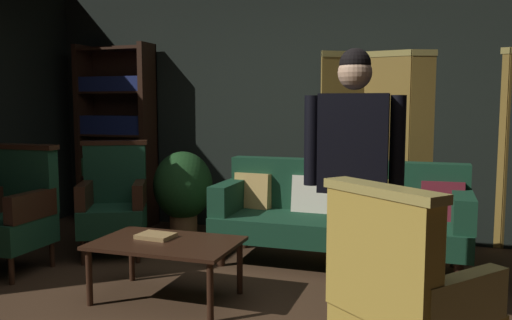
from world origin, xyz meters
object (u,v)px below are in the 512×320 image
armchair_wing_right (14,212)px  book_tan_leather (156,236)px  velvet_couch (340,211)px  coffee_table (166,248)px  bookshelf (117,132)px  potted_plant (183,189)px  folding_screen (432,144)px  armchair_wing_left (114,202)px  armchair_gilt_accent (405,305)px  standing_figure (353,164)px

armchair_wing_right → book_tan_leather: 1.40m
velvet_couch → book_tan_leather: (-1.13, -1.19, -0.02)m
coffee_table → book_tan_leather: (-0.12, 0.06, 0.06)m
armchair_wing_right → book_tan_leather: size_ratio=4.14×
bookshelf → potted_plant: bearing=-21.7°
book_tan_leather → armchair_wing_right: bearing=174.6°
folding_screen → armchair_wing_left: size_ratio=2.06×
armchair_wing_left → potted_plant: 0.80m
velvet_couch → coffee_table: (-1.02, -1.25, -0.08)m
armchair_wing_left → book_tan_leather: bearing=-42.3°
armchair_gilt_accent → armchair_wing_right: bearing=161.5°
armchair_wing_left → book_tan_leather: (0.88, -0.80, -0.06)m
folding_screen → armchair_gilt_accent: folding_screen is taller
velvet_couch → armchair_wing_right: (-2.53, -1.06, 0.03)m
potted_plant → armchair_wing_right: bearing=-122.0°
book_tan_leather → armchair_gilt_accent: bearing=-27.6°
armchair_gilt_accent → standing_figure: bearing=114.5°
bookshelf → armchair_wing_right: bookshelf is taller
coffee_table → book_tan_leather: book_tan_leather is taller
armchair_wing_left → armchair_wing_right: size_ratio=1.00×
bookshelf → book_tan_leather: 2.56m
coffee_table → armchair_wing_left: bearing=139.2°
bookshelf → standing_figure: bearing=-35.0°
velvet_couch → armchair_wing_left: size_ratio=2.04×
velvet_couch → armchair_wing_right: 2.74m
armchair_wing_right → standing_figure: standing_figure is taller
standing_figure → coffee_table: bearing=175.5°
armchair_gilt_accent → standing_figure: standing_figure is taller
folding_screen → armchair_wing_left: bearing=-154.0°
folding_screen → armchair_wing_right: bearing=-148.5°
coffee_table → book_tan_leather: bearing=152.7°
bookshelf → potted_plant: (1.04, -0.41, -0.54)m
armchair_wing_left → book_tan_leather: size_ratio=4.14×
velvet_couch → standing_figure: 1.50m
folding_screen → armchair_wing_left: folding_screen is taller
velvet_couch → book_tan_leather: velvet_couch is taller
coffee_table → potted_plant: 1.71m
folding_screen → armchair_wing_left: (-2.74, -1.34, -0.50)m
armchair_gilt_accent → armchair_wing_right: same height
armchair_wing_left → book_tan_leather: 1.18m
armchair_gilt_accent → armchair_wing_left: size_ratio=1.00×
velvet_couch → potted_plant: size_ratio=2.36×
bookshelf → velvet_couch: (2.70, -0.74, -0.60)m
folding_screen → book_tan_leather: (-1.86, -2.13, -0.55)m
coffee_table → armchair_wing_left: size_ratio=0.96×
bookshelf → coffee_table: size_ratio=2.05×
folding_screen → armchair_gilt_accent: size_ratio=2.06×
folding_screen → armchair_wing_right: (-3.26, -2.00, -0.50)m
coffee_table → standing_figure: (1.31, -0.10, 0.65)m
armchair_gilt_accent → book_tan_leather: 2.00m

